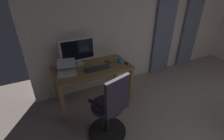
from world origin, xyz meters
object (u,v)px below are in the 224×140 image
object	(u,v)px
desk	(93,72)
computer_mouse	(127,63)
computer_monitor	(78,51)
laptop	(67,70)
cell_phone_by_monitor	(108,62)
mug_coffee	(120,60)
computer_keyboard	(98,68)
office_chair	(110,110)

from	to	relation	value
desk	computer_mouse	size ratio (longest dim) A/B	13.14
computer_monitor	computer_mouse	world-z (taller)	computer_monitor
computer_monitor	laptop	size ratio (longest dim) A/B	1.47
computer_monitor	cell_phone_by_monitor	size ratio (longest dim) A/B	4.14
laptop	mug_coffee	size ratio (longest dim) A/B	3.10
computer_keyboard	laptop	size ratio (longest dim) A/B	1.07
desk	computer_mouse	bearing A→B (deg)	164.13
computer_mouse	mug_coffee	distance (m)	0.14
mug_coffee	computer_monitor	bearing A→B (deg)	-22.38
laptop	office_chair	bearing A→B (deg)	123.51
computer_keyboard	mug_coffee	size ratio (longest dim) A/B	3.32
computer_monitor	computer_mouse	xyz separation A→B (m)	(-0.76, 0.39, -0.24)
computer_monitor	cell_phone_by_monitor	bearing A→B (deg)	161.14
desk	computer_keyboard	xyz separation A→B (m)	(-0.06, 0.10, 0.11)
desk	mug_coffee	size ratio (longest dim) A/B	10.07
mug_coffee	desk	bearing A→B (deg)	-6.20
computer_keyboard	mug_coffee	bearing A→B (deg)	-174.13
office_chair	laptop	bearing A→B (deg)	96.03
office_chair	laptop	distance (m)	0.98
computer_mouse	cell_phone_by_monitor	distance (m)	0.34
computer_keyboard	laptop	distance (m)	0.51
office_chair	cell_phone_by_monitor	bearing A→B (deg)	50.10
laptop	cell_phone_by_monitor	bearing A→B (deg)	-164.33
office_chair	computer_mouse	distance (m)	1.01
office_chair	computer_monitor	world-z (taller)	computer_monitor
desk	cell_phone_by_monitor	xyz separation A→B (m)	(-0.33, -0.05, 0.10)
desk	office_chair	world-z (taller)	office_chair
computer_mouse	desk	bearing A→B (deg)	-15.87
computer_monitor	cell_phone_by_monitor	xyz separation A→B (m)	(-0.50, 0.17, -0.25)
desk	mug_coffee	world-z (taller)	mug_coffee
cell_phone_by_monitor	mug_coffee	world-z (taller)	mug_coffee
office_chair	mug_coffee	size ratio (longest dim) A/B	8.06
computer_monitor	computer_keyboard	distance (m)	0.47
computer_mouse	cell_phone_by_monitor	xyz separation A→B (m)	(0.26, -0.22, -0.01)
office_chair	computer_mouse	size ratio (longest dim) A/B	10.52
desk	cell_phone_by_monitor	bearing A→B (deg)	-170.65
computer_monitor	mug_coffee	bearing A→B (deg)	157.62
cell_phone_by_monitor	mug_coffee	size ratio (longest dim) A/B	1.10
desk	mug_coffee	xyz separation A→B (m)	(-0.51, 0.06, 0.14)
cell_phone_by_monitor	desk	bearing A→B (deg)	-10.94
cell_phone_by_monitor	computer_keyboard	bearing A→B (deg)	9.79
mug_coffee	computer_keyboard	bearing A→B (deg)	5.87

